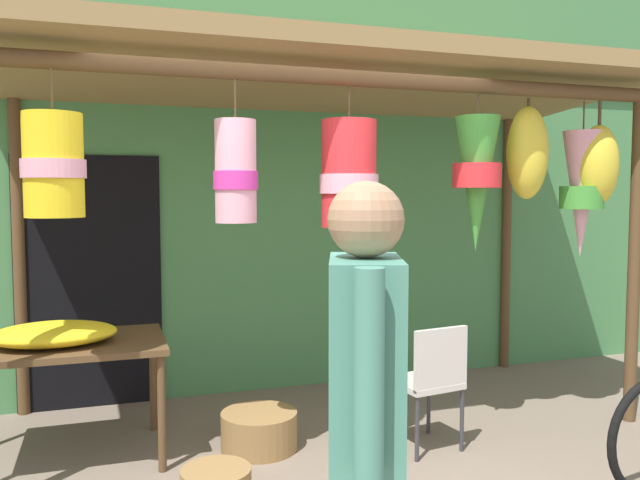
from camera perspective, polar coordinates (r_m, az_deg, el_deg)
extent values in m
cube|color=#47844C|center=(5.66, -6.69, 9.64)|extent=(12.02, 0.25, 4.49)
cube|color=#2D2823|center=(5.59, -6.42, 15.29)|extent=(10.82, 0.04, 0.24)
cube|color=black|center=(5.42, -19.66, -3.53)|extent=(1.10, 0.03, 2.00)
cylinder|color=brown|center=(5.30, 25.98, -1.67)|extent=(0.09, 0.09, 2.41)
cylinder|color=brown|center=(5.42, -25.01, -1.52)|extent=(0.09, 0.09, 2.41)
cylinder|color=brown|center=(6.53, 16.11, -0.39)|extent=(0.09, 0.09, 2.41)
cylinder|color=brown|center=(4.12, 3.85, 13.99)|extent=(4.53, 0.10, 0.10)
cylinder|color=brown|center=(5.64, -2.49, 12.86)|extent=(4.53, 0.10, 0.10)
cube|color=olive|center=(4.88, 0.18, 13.87)|extent=(4.83, 2.11, 0.28)
cylinder|color=brown|center=(3.76, -22.62, 12.08)|extent=(0.01, 0.01, 0.23)
cylinder|color=yellow|center=(3.72, -22.45, 6.11)|extent=(0.31, 0.31, 0.55)
cylinder|color=pink|center=(3.72, -22.44, 5.83)|extent=(0.33, 0.33, 0.10)
cylinder|color=brown|center=(3.85, -7.51, 12.19)|extent=(0.01, 0.01, 0.23)
cylinder|color=pink|center=(3.81, -7.45, 6.01)|extent=(0.24, 0.24, 0.60)
cylinder|color=#D13399|center=(3.81, -7.44, 5.24)|extent=(0.26, 0.26, 0.11)
cylinder|color=brown|center=(4.09, 2.59, 11.93)|extent=(0.01, 0.01, 0.20)
cylinder|color=red|center=(4.06, 2.57, 5.85)|extent=(0.34, 0.34, 0.67)
cylinder|color=pink|center=(4.06, 2.56, 4.97)|extent=(0.37, 0.37, 0.12)
cylinder|color=brown|center=(4.52, 13.77, 11.45)|extent=(0.01, 0.01, 0.14)
cone|color=green|center=(4.49, 13.65, 4.78)|extent=(0.30, 0.30, 0.91)
cylinder|color=red|center=(4.49, 13.66, 5.55)|extent=(0.32, 0.32, 0.16)
cylinder|color=brown|center=(5.08, 22.25, 10.07)|extent=(0.01, 0.01, 0.21)
cone|color=pink|center=(5.05, 22.08, 3.74)|extent=(0.29, 0.29, 0.91)
cylinder|color=green|center=(5.05, 22.07, 3.49)|extent=(0.31, 0.31, 0.16)
cylinder|color=#4C3D23|center=(5.07, 23.45, 10.26)|extent=(0.02, 0.02, 0.17)
ellipsoid|color=yellow|center=(5.04, 23.33, 6.08)|extent=(0.30, 0.25, 0.57)
cylinder|color=#4C3D23|center=(4.79, 17.92, 11.49)|extent=(0.02, 0.02, 0.05)
ellipsoid|color=yellow|center=(4.76, 17.83, 7.33)|extent=(0.30, 0.25, 0.64)
cube|color=brown|center=(4.43, -21.45, -8.62)|extent=(1.20, 0.83, 0.04)
cylinder|color=brown|center=(4.18, -13.79, -14.64)|extent=(0.05, 0.05, 0.73)
cylinder|color=brown|center=(4.88, -14.51, -11.91)|extent=(0.05, 0.05, 0.73)
ellipsoid|color=yellow|center=(4.35, -22.44, -7.67)|extent=(0.75, 0.53, 0.14)
ellipsoid|color=#D13399|center=(4.29, -20.97, -7.70)|extent=(0.34, 0.26, 0.10)
cube|color=beige|center=(4.47, 9.13, -12.29)|extent=(0.46, 0.46, 0.04)
cube|color=beige|center=(4.28, 10.61, -10.28)|extent=(0.40, 0.10, 0.40)
cylinder|color=#333338|center=(4.78, 9.57, -13.98)|extent=(0.03, 0.03, 0.44)
cylinder|color=#333338|center=(4.58, 5.84, -14.74)|extent=(0.03, 0.03, 0.44)
cylinder|color=#333338|center=(4.51, 12.41, -15.12)|extent=(0.03, 0.03, 0.44)
cylinder|color=#333338|center=(4.30, 8.57, -16.04)|extent=(0.03, 0.03, 0.44)
cylinder|color=olive|center=(4.50, -5.39, -16.39)|extent=(0.51, 0.51, 0.25)
cube|color=#4C8E7A|center=(2.04, 4.00, -10.64)|extent=(0.34, 0.45, 0.64)
cylinder|color=#4C8E7A|center=(1.79, 4.34, -11.72)|extent=(0.08, 0.08, 0.58)
cylinder|color=#4C8E7A|center=(2.28, 3.75, -8.22)|extent=(0.08, 0.08, 0.58)
sphere|color=tan|center=(1.97, 4.07, 1.82)|extent=(0.24, 0.24, 0.24)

